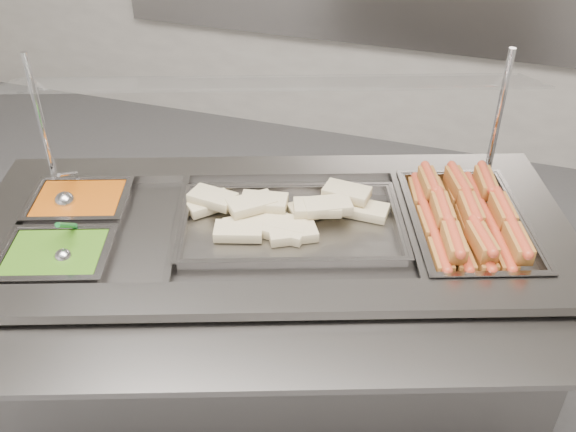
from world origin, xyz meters
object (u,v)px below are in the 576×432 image
(pan_hotdogs, at_px, (466,230))
(serving_spoon, at_px, (64,252))
(steam_counter, at_px, (274,324))
(sneeze_guard, at_px, (270,86))
(pan_wraps, at_px, (291,229))
(ladle, at_px, (65,200))

(pan_hotdogs, xyz_separation_m, serving_spoon, (-0.99, -0.49, 0.05))
(steam_counter, bearing_deg, serving_spoon, -146.73)
(serving_spoon, bearing_deg, steam_counter, 33.27)
(steam_counter, xyz_separation_m, sneeze_guard, (-0.07, 0.18, 0.72))
(pan_wraps, xyz_separation_m, serving_spoon, (-0.52, -0.33, 0.03))
(ladle, distance_m, serving_spoon, 0.26)
(pan_hotdogs, bearing_deg, serving_spoon, -153.54)
(pan_hotdogs, bearing_deg, pan_wraps, -160.43)
(steam_counter, distance_m, pan_hotdogs, 0.66)
(pan_wraps, bearing_deg, pan_hotdogs, 19.57)
(pan_wraps, relative_size, ladle, 4.09)
(steam_counter, height_order, pan_wraps, pan_wraps)
(pan_wraps, relative_size, serving_spoon, 4.53)
(pan_wraps, xyz_separation_m, ladle, (-0.66, -0.11, 0.03))
(steam_counter, bearing_deg, ladle, -171.22)
(steam_counter, height_order, sneeze_guard, sneeze_guard)
(steam_counter, distance_m, serving_spoon, 0.70)
(pan_wraps, bearing_deg, sneeze_guard, 124.92)
(sneeze_guard, relative_size, pan_hotdogs, 2.61)
(pan_hotdogs, relative_size, serving_spoon, 3.70)
(sneeze_guard, height_order, pan_wraps, sneeze_guard)
(steam_counter, relative_size, serving_spoon, 11.98)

